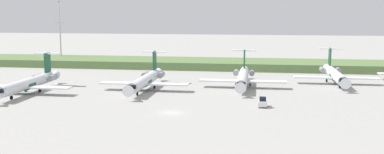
# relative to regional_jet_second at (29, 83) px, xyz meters

# --- Properties ---
(ground_plane) EXTENTS (500.00, 500.00, 0.00)m
(ground_plane) POSITION_rel_regional_jet_second_xyz_m (38.78, 14.48, -2.54)
(ground_plane) COLOR #9E9B96
(grass_berm) EXTENTS (320.00, 20.00, 2.67)m
(grass_berm) POSITION_rel_regional_jet_second_xyz_m (38.78, 55.22, -1.20)
(grass_berm) COLOR #597542
(grass_berm) RESTS_ON ground
(regional_jet_second) EXTENTS (22.81, 31.00, 9.00)m
(regional_jet_second) POSITION_rel_regional_jet_second_xyz_m (0.00, 0.00, 0.00)
(regional_jet_second) COLOR silver
(regional_jet_second) RESTS_ON ground
(regional_jet_third) EXTENTS (22.81, 31.00, 9.00)m
(regional_jet_third) POSITION_rel_regional_jet_second_xyz_m (27.25, 8.96, 0.00)
(regional_jet_third) COLOR silver
(regional_jet_third) RESTS_ON ground
(regional_jet_fourth) EXTENTS (22.81, 31.00, 9.00)m
(regional_jet_fourth) POSITION_rel_regional_jet_second_xyz_m (51.86, 16.76, 0.00)
(regional_jet_fourth) COLOR silver
(regional_jet_fourth) RESTS_ON ground
(regional_jet_fifth) EXTENTS (22.81, 31.00, 9.00)m
(regional_jet_fifth) POSITION_rel_regional_jet_second_xyz_m (77.06, 26.49, 0.00)
(regional_jet_fifth) COLOR silver
(regional_jet_fifth) RESTS_ON ground
(antenna_mast) EXTENTS (4.40, 0.50, 23.63)m
(antenna_mast) POSITION_rel_regional_jet_second_xyz_m (-19.35, 60.68, 7.26)
(antenna_mast) COLOR #B2B2B7
(antenna_mast) RESTS_ON ground
(baggage_tug) EXTENTS (1.72, 3.20, 2.30)m
(baggage_tug) POSITION_rel_regional_jet_second_xyz_m (56.89, -7.54, -1.53)
(baggage_tug) COLOR silver
(baggage_tug) RESTS_ON ground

